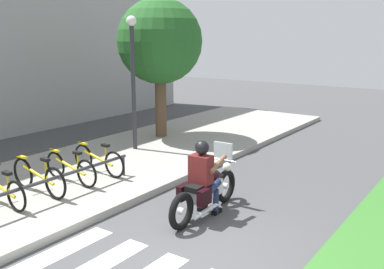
{
  "coord_description": "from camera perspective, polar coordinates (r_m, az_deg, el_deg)",
  "views": [
    {
      "loc": [
        -4.72,
        -3.65,
        3.29
      ],
      "look_at": [
        2.48,
        1.43,
        1.27
      ],
      "focal_mm": 40.82,
      "sensor_mm": 36.0,
      "label": 1
    }
  ],
  "objects": [
    {
      "name": "ground_plane",
      "position": [
        6.82,
        -2.29,
        -15.98
      ],
      "size": [
        48.0,
        48.0,
        0.0
      ],
      "primitive_type": "plane",
      "color": "#424244"
    },
    {
      "name": "sidewalk",
      "position": [
        9.67,
        -22.41,
        -7.55
      ],
      "size": [
        24.0,
        4.4,
        0.15
      ],
      "primitive_type": "cube",
      "color": "gray",
      "rests_on": "ground"
    },
    {
      "name": "crosswalk_stripe_4",
      "position": [
        7.08,
        -19.88,
        -15.6
      ],
      "size": [
        2.8,
        0.4,
        0.01
      ],
      "primitive_type": "cube",
      "color": "white",
      "rests_on": "ground"
    },
    {
      "name": "motorcycle",
      "position": [
        8.16,
        1.79,
        -7.35
      ],
      "size": [
        2.21,
        0.62,
        1.26
      ],
      "color": "black",
      "rests_on": "ground"
    },
    {
      "name": "rider",
      "position": [
        7.98,
        1.5,
        -5.01
      ],
      "size": [
        0.63,
        0.54,
        1.46
      ],
      "color": "#591919",
      "rests_on": "ground"
    },
    {
      "name": "bicycle_3",
      "position": [
        8.92,
        -23.62,
        -6.58
      ],
      "size": [
        0.48,
        1.55,
        0.72
      ],
      "color": "black",
      "rests_on": "sidewalk"
    },
    {
      "name": "bicycle_4",
      "position": [
        9.32,
        -19.43,
        -5.23
      ],
      "size": [
        0.48,
        1.74,
        0.79
      ],
      "color": "black",
      "rests_on": "sidewalk"
    },
    {
      "name": "bicycle_5",
      "position": [
        9.78,
        -15.61,
        -4.23
      ],
      "size": [
        0.48,
        1.67,
        0.75
      ],
      "color": "black",
      "rests_on": "sidewalk"
    },
    {
      "name": "bicycle_6",
      "position": [
        10.28,
        -12.16,
        -3.21
      ],
      "size": [
        0.48,
        1.67,
        0.74
      ],
      "color": "black",
      "rests_on": "sidewalk"
    },
    {
      "name": "bike_rack",
      "position": [
        8.44,
        -21.69,
        -6.83
      ],
      "size": [
        5.42,
        0.07,
        0.49
      ],
      "color": "#333338",
      "rests_on": "sidewalk"
    },
    {
      "name": "street_lamp",
      "position": [
        12.1,
        -7.73,
        8.23
      ],
      "size": [
        0.28,
        0.28,
        3.79
      ],
      "color": "#2D2D33",
      "rests_on": "ground"
    },
    {
      "name": "tree_near_rack",
      "position": [
        13.58,
        -4.24,
        11.95
      ],
      "size": [
        2.6,
        2.6,
        4.41
      ],
      "color": "brown",
      "rests_on": "ground"
    }
  ]
}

